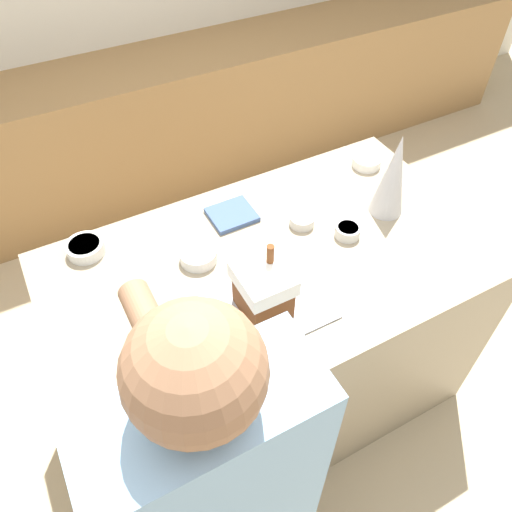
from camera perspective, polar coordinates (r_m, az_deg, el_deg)
The scene contains 12 objects.
ground_plane at distance 2.60m, azimuth 1.41°, elevation -14.97°, with size 12.00×12.00×0.00m, color #C6B28E.
back_cabinet_block at distance 3.48m, azimuth -13.71°, elevation 13.49°, with size 6.00×0.60×0.90m.
kitchen_island at distance 2.19m, azimuth 1.64°, elevation -9.05°, with size 1.63×0.94×0.96m.
baking_tray at distance 1.67m, azimuth 0.78°, elevation -6.12°, with size 0.43×0.30×0.01m.
gingerbread_house at distance 1.59m, azimuth 0.82°, elevation -3.89°, with size 0.16×0.18×0.25m.
decorative_tree at distance 1.97m, azimuth 15.42°, elevation 8.88°, with size 0.13×0.13×0.35m.
candy_bowl_far_right at distance 1.81m, azimuth -6.62°, elevation 0.10°, with size 0.14×0.14×0.04m.
candy_bowl_front_corner at distance 1.94m, azimuth 5.28°, elevation 4.10°, with size 0.10×0.10×0.04m.
candy_bowl_far_left at distance 1.93m, azimuth -18.94°, elevation 0.92°, with size 0.14×0.14×0.05m.
candy_bowl_center_rear at distance 2.28m, azimuth 12.51°, elevation 10.53°, with size 0.12×0.12×0.04m.
candy_bowl_near_tray_right at distance 1.92m, azimuth 10.43°, elevation 2.86°, with size 0.10×0.10×0.04m.
cookbook at distance 1.98m, azimuth -2.77°, elevation 4.75°, with size 0.17×0.16×0.02m.
Camera 1 is at (-0.63, -1.05, 2.29)m, focal length 35.00 mm.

